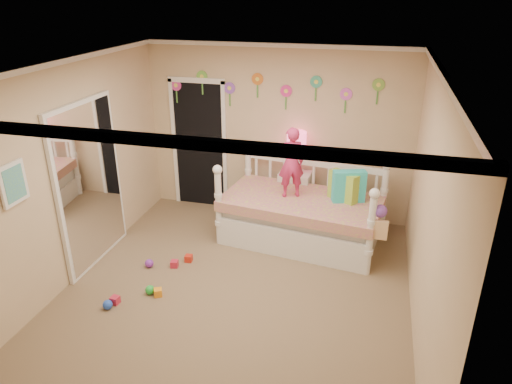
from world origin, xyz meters
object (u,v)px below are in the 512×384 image
(daybed, at_px, (302,202))
(table_lamp, at_px, (296,146))
(child, at_px, (291,163))
(nightstand, at_px, (295,196))

(daybed, distance_m, table_lamp, 0.89)
(daybed, bearing_deg, child, -179.73)
(daybed, height_order, nightstand, daybed)
(daybed, relative_size, child, 2.22)
(child, relative_size, nightstand, 1.28)
(table_lamp, bearing_deg, child, -86.43)
(child, relative_size, table_lamp, 1.56)
(child, distance_m, nightstand, 0.98)
(daybed, distance_m, nightstand, 0.70)
(nightstand, xyz_separation_m, table_lamp, (-0.00, 0.00, 0.80))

